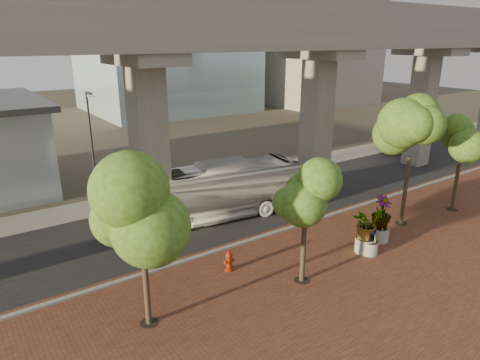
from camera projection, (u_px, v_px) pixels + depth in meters
ground at (263, 219)px, 25.42m from camera, size 160.00×160.00×0.00m
brick_plaza at (372, 277)px, 19.17m from camera, size 70.00×13.00×0.06m
asphalt_road at (243, 209)px, 26.98m from camera, size 90.00×8.00×0.04m
curb_strip at (285, 230)px, 23.84m from camera, size 70.00×0.25×0.16m
far_sidewalk at (200, 185)px, 31.27m from camera, size 90.00×3.00×0.06m
transit_viaduct at (244, 92)px, 24.71m from camera, size 72.00×5.60×12.40m
midrise_block at (313, 28)px, 70.36m from camera, size 18.00×16.00×24.00m
transit_bus at (209, 193)px, 25.01m from camera, size 12.05×4.50×3.28m
parked_car at (402, 143)px, 40.58m from camera, size 5.01×1.99×1.62m
fire_hydrant at (229, 261)px, 19.60m from camera, size 0.48×0.43×0.96m
planter_front at (367, 225)px, 20.96m from camera, size 2.16×2.16×2.38m
planter_right at (381, 214)px, 22.15m from camera, size 2.34×2.34×2.50m
planter_left at (371, 230)px, 20.87m from camera, size 1.87×1.87×2.06m
street_tree_far_west at (140, 207)px, 14.58m from camera, size 4.06×4.06×6.55m
street_tree_near_west at (306, 191)px, 17.56m from camera, size 3.01×3.01×5.61m
street_tree_near_east at (412, 135)px, 23.12m from camera, size 4.34×4.34×7.22m
street_tree_far_east at (463, 139)px, 25.35m from camera, size 3.37×3.37×6.07m
streetlamp_west at (92, 145)px, 25.12m from camera, size 0.36×1.07×7.35m
streetlamp_east at (313, 104)px, 35.48m from camera, size 0.43×1.26×8.69m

